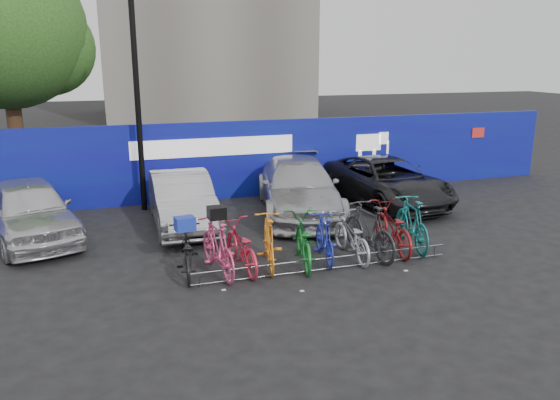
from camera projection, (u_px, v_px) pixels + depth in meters
name	position (u px, v px, depth m)	size (l,w,h in m)	color
ground	(315.00, 261.00, 11.83)	(100.00, 100.00, 0.00)	black
hoarding	(246.00, 159.00, 17.06)	(22.00, 0.18, 2.40)	#110A93
tree	(12.00, 33.00, 17.82)	(5.40, 5.20, 7.80)	#382314
lamppost	(137.00, 95.00, 15.04)	(0.25, 0.50, 6.11)	black
bike_rack	(325.00, 264.00, 11.24)	(5.60, 0.03, 0.30)	#595B60
car_0	(29.00, 210.00, 13.06)	(1.74, 4.33, 1.47)	silver
car_1	(182.00, 200.00, 14.15)	(1.47, 4.20, 1.38)	#A7A7AB
car_2	(299.00, 187.00, 15.31)	(2.10, 5.17, 1.50)	#AFAFB4
car_3	(386.00, 181.00, 16.42)	(2.26, 4.90, 1.36)	black
bike_0	(186.00, 253.00, 10.98)	(0.63, 1.80, 0.95)	black
bike_1	(218.00, 247.00, 10.99)	(0.55, 1.95, 1.17)	#F04C84
bike_2	(241.00, 246.00, 11.27)	(0.66, 1.90, 1.00)	#CF2642
bike_3	(269.00, 241.00, 11.39)	(0.53, 1.87, 1.12)	orange
bike_4	(303.00, 240.00, 11.55)	(0.70, 2.01, 1.06)	#187429
bike_5	(324.00, 238.00, 11.75)	(0.48, 1.69, 1.02)	#222FB3
bike_6	(351.00, 237.00, 11.93)	(0.64, 1.84, 0.97)	#A4A8AB
bike_7	(369.00, 230.00, 12.00)	(0.57, 2.02, 1.22)	#2A2A2D
bike_8	(392.00, 228.00, 12.38)	(0.72, 2.06, 1.08)	maroon
bike_9	(412.00, 223.00, 12.52)	(0.56, 1.99, 1.20)	#167172
cargo_crate	(185.00, 224.00, 10.82)	(0.38, 0.29, 0.27)	#1D34B4
cargo_topcase	(217.00, 213.00, 10.81)	(0.34, 0.30, 0.25)	black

